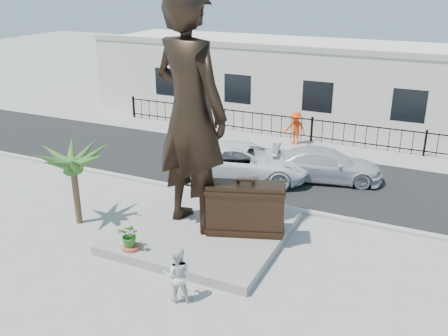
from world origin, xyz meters
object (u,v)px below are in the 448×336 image
(suitcase, at_px, (245,209))
(car_white, at_px, (243,162))
(tourist, at_px, (178,275))
(statue, at_px, (191,113))

(suitcase, xyz_separation_m, car_white, (-2.09, 4.87, -0.39))
(tourist, bearing_deg, statue, -93.08)
(car_white, bearing_deg, tourist, 174.70)
(statue, relative_size, tourist, 4.95)
(suitcase, height_order, tourist, suitcase)
(suitcase, bearing_deg, statue, 163.44)
(suitcase, bearing_deg, tourist, -115.34)
(statue, distance_m, car_white, 5.98)
(tourist, bearing_deg, car_white, -103.93)
(statue, relative_size, car_white, 1.39)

